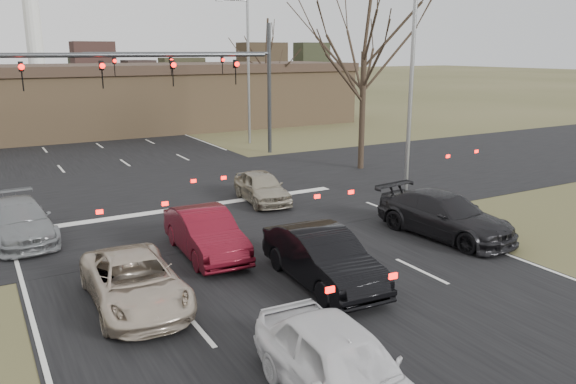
% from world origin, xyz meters
% --- Properties ---
extents(ground, '(360.00, 360.00, 0.00)m').
position_xyz_m(ground, '(0.00, 0.00, 0.00)').
color(ground, '#444525').
rests_on(ground, ground).
extents(road_main, '(14.00, 300.00, 0.02)m').
position_xyz_m(road_main, '(0.00, 60.00, 0.01)').
color(road_main, black).
rests_on(road_main, ground).
extents(road_cross, '(200.00, 14.00, 0.02)m').
position_xyz_m(road_cross, '(0.00, 15.00, 0.01)').
color(road_cross, black).
rests_on(road_cross, ground).
extents(building, '(42.40, 10.40, 5.30)m').
position_xyz_m(building, '(2.00, 38.00, 2.67)').
color(building, olive).
rests_on(building, ground).
extents(mast_arm_near, '(12.12, 0.24, 8.00)m').
position_xyz_m(mast_arm_near, '(-5.23, 13.00, 5.07)').
color(mast_arm_near, '#383A3D').
rests_on(mast_arm_near, ground).
extents(mast_arm_far, '(11.12, 0.24, 8.00)m').
position_xyz_m(mast_arm_far, '(6.18, 23.00, 5.02)').
color(mast_arm_far, '#383A3D').
rests_on(mast_arm_far, ground).
extents(streetlight_right_near, '(2.34, 0.25, 10.00)m').
position_xyz_m(streetlight_right_near, '(8.82, 10.00, 5.59)').
color(streetlight_right_near, gray).
rests_on(streetlight_right_near, ground).
extents(streetlight_right_far, '(2.34, 0.25, 10.00)m').
position_xyz_m(streetlight_right_far, '(9.32, 27.00, 5.59)').
color(streetlight_right_far, gray).
rests_on(streetlight_right_far, ground).
extents(tree_right_near, '(6.90, 6.90, 11.50)m').
position_xyz_m(tree_right_near, '(11.00, 16.00, 8.90)').
color(tree_right_near, black).
rests_on(tree_right_near, ground).
extents(tree_right_far, '(5.40, 5.40, 9.00)m').
position_xyz_m(tree_right_far, '(15.00, 35.00, 6.96)').
color(tree_right_far, black).
rests_on(tree_right_far, ground).
extents(car_silver_suv, '(2.30, 4.73, 1.30)m').
position_xyz_m(car_silver_suv, '(-4.42, 4.95, 0.65)').
color(car_silver_suv, '#BFAF9B').
rests_on(car_silver_suv, ground).
extents(car_white_sedan, '(2.07, 4.67, 1.56)m').
position_xyz_m(car_white_sedan, '(-2.27, -1.14, 0.78)').
color(car_white_sedan, silver).
rests_on(car_white_sedan, ground).
extents(car_black_hatch, '(1.88, 4.76, 1.54)m').
position_xyz_m(car_black_hatch, '(0.50, 3.74, 0.77)').
color(car_black_hatch, black).
rests_on(car_black_hatch, ground).
extents(car_charcoal_sedan, '(2.72, 5.42, 1.51)m').
position_xyz_m(car_charcoal_sedan, '(6.50, 5.12, 0.76)').
color(car_charcoal_sedan, black).
rests_on(car_charcoal_sedan, ground).
extents(car_grey_ahead, '(2.22, 4.84, 1.37)m').
position_xyz_m(car_grey_ahead, '(-6.50, 12.04, 0.69)').
color(car_grey_ahead, gray).
rests_on(car_grey_ahead, ground).
extents(car_red_ahead, '(1.77, 4.53, 1.47)m').
position_xyz_m(car_red_ahead, '(-1.50, 7.50, 0.73)').
color(car_red_ahead, '#5B0D19').
rests_on(car_red_ahead, ground).
extents(car_silver_ahead, '(2.05, 4.09, 1.34)m').
position_xyz_m(car_silver_ahead, '(3.00, 12.38, 0.67)').
color(car_silver_ahead, '#A59C85').
rests_on(car_silver_ahead, ground).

